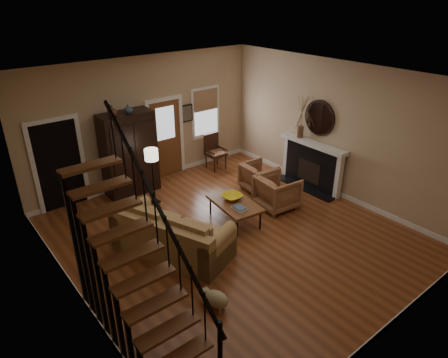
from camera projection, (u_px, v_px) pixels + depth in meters
room at (168, 150)px, 8.86m from camera, size 7.00×7.33×3.30m
staircase at (136, 250)px, 5.33m from camera, size 0.94×2.80×3.20m
fireplace at (313, 160)px, 10.30m from camera, size 0.33×1.95×2.30m
armoire at (129, 154)px, 9.87m from camera, size 1.30×0.60×2.10m
vase_a at (112, 111)px, 9.09m from camera, size 0.24×0.24×0.25m
vase_b at (128, 109)px, 9.32m from camera, size 0.20×0.20×0.21m
sofa at (172, 233)px, 7.80m from camera, size 1.79×2.54×0.87m
coffee_table at (235, 212)px, 8.90m from camera, size 0.91×1.37×0.49m
bowl at (232, 197)px, 8.90m from camera, size 0.44×0.44×0.11m
books at (239, 208)px, 8.50m from camera, size 0.24×0.32×0.06m
armchair_left at (277, 192)px, 9.43m from camera, size 0.97×0.94×0.80m
armchair_right at (259, 177)px, 10.28m from camera, size 0.85×0.83×0.72m
floor_lamp at (153, 177)px, 9.50m from camera, size 0.38×0.38×1.40m
side_chair at (216, 152)px, 11.40m from camera, size 0.54×0.54×1.02m
dog at (216, 300)px, 6.51m from camera, size 0.42×0.53×0.34m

